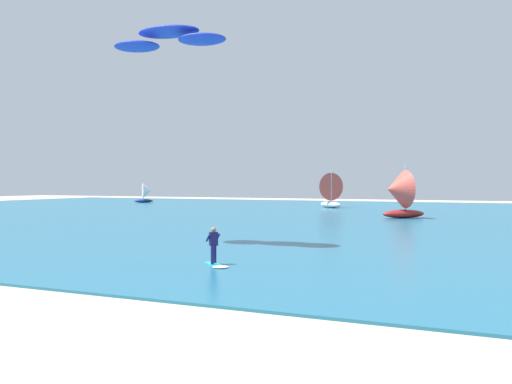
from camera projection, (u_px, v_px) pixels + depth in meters
name	position (u px, v px, depth m)	size (l,w,h in m)	color
ground_plane	(1.00, 356.00, 11.79)	(220.00, 220.00, 0.00)	#BCAD8E
ocean	(396.00, 217.00, 58.23)	(160.00, 90.00, 0.10)	#1E607F
kitesurfer	(215.00, 252.00, 23.96)	(1.81, 1.76, 1.67)	#26B2CC
kite	(169.00, 39.00, 31.86)	(7.29, 2.55, 1.10)	#1E33B2
sailboat_mid_right	(328.00, 190.00, 78.66)	(5.00, 4.90, 5.62)	white
sailboat_heeled_over	(146.00, 192.00, 97.70)	(3.54, 3.44, 3.97)	navy
sailboat_far_right	(398.00, 194.00, 55.33)	(4.90, 4.68, 5.47)	maroon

